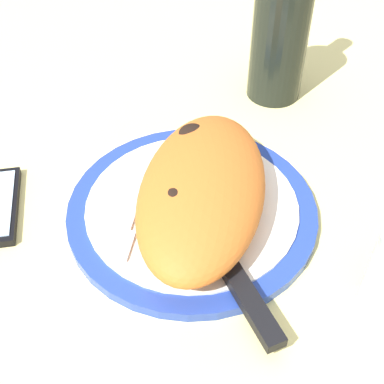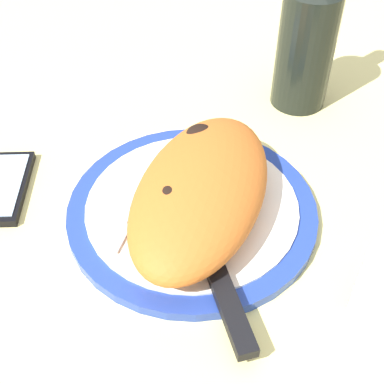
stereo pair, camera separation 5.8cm
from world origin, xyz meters
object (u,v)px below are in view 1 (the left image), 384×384
object	(u,v)px
calzone	(202,190)
knife	(234,275)
fork	(133,212)
wine_bottle	(280,33)
plate	(192,209)

from	to	relation	value
calzone	knife	size ratio (longest dim) A/B	1.26
calzone	knife	bearing A→B (deg)	30.87
fork	wine_bottle	xyz separation A→B (cm)	(-29.37, 12.37, 7.93)
knife	wine_bottle	world-z (taller)	wine_bottle
calzone	knife	distance (cm)	10.14
fork	knife	bearing A→B (deg)	63.25
calzone	fork	distance (cm)	8.33
wine_bottle	plate	bearing A→B (deg)	-13.16
knife	plate	bearing A→B (deg)	-145.16
plate	wine_bottle	size ratio (longest dim) A/B	1.18
plate	wine_bottle	xyz separation A→B (cm)	(-26.59, 6.22, 8.95)
calzone	fork	bearing A→B (deg)	-74.31
fork	wine_bottle	distance (cm)	32.84
plate	knife	distance (cm)	11.11
plate	fork	size ratio (longest dim) A/B	1.67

